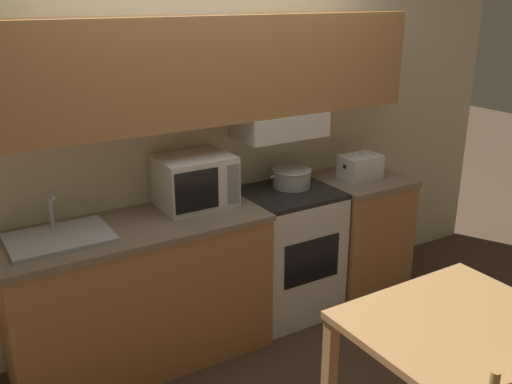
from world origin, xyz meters
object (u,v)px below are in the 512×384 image
sink_basin (59,237)px  stove_range (287,252)px  cooking_pot (292,177)px  toaster (360,167)px  dining_table (457,343)px  microwave (195,181)px

sink_basin → stove_range: bearing=0.7°
cooking_pot → toaster: bearing=-11.3°
cooking_pot → dining_table: size_ratio=0.36×
stove_range → dining_table: stove_range is taller
dining_table → stove_range: bearing=85.1°
microwave → sink_basin: size_ratio=0.84×
cooking_pot → dining_table: (-0.20, -1.60, -0.32)m
cooking_pot → dining_table: bearing=-97.1°
stove_range → cooking_pot: cooking_pot is taller
microwave → dining_table: 1.76m
stove_range → cooking_pot: 0.52m
sink_basin → microwave: bearing=7.1°
stove_range → sink_basin: bearing=-179.3°
toaster → sink_basin: (-2.08, 0.02, -0.07)m
cooking_pot → sink_basin: size_ratio=0.64×
dining_table → sink_basin: bearing=131.9°
microwave → sink_basin: 0.87m
toaster → sink_basin: 2.08m
stove_range → dining_table: size_ratio=0.95×
toaster → microwave: bearing=174.0°
stove_range → toaster: size_ratio=3.10×
sink_basin → dining_table: bearing=-48.1°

